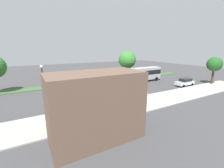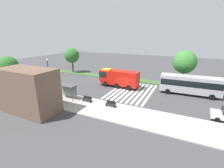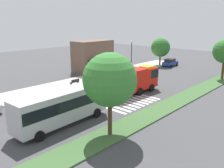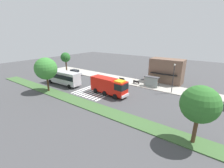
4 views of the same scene
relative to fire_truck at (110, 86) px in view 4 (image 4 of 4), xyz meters
The scene contains 15 objects.
ground_plane 3.23m from the fire_truck, 139.26° to the left, with size 120.00×120.00×0.00m, color #424244.
sidewalk 11.48m from the fire_truck, 99.64° to the left, with size 60.00×5.73×0.14m, color #ADA89E.
median_strip 7.07m from the fire_truck, 106.18° to the right, with size 60.00×3.00×0.14m, color #3D6033.
crosswalk 4.61m from the fire_truck, 156.76° to the left, with size 7.65×11.97×0.01m.
fire_truck is the anchor object (origin of this frame).
parked_car_west 20.40m from the fire_truck, 159.65° to the left, with size 4.66×2.08×1.73m.
transit_bus 14.00m from the fire_truck, behind, with size 10.52×3.16×3.55m.
bus_stop_shelter 11.24m from the fire_truck, 62.37° to the left, with size 3.50×1.40×2.46m.
bench_near_shelter 10.11m from the fire_truck, 83.05° to the left, with size 1.60×0.50×0.90m.
bench_west_of_shelter 10.52m from the fire_truck, 107.59° to the left, with size 1.60×0.50×0.90m.
street_lamp 13.85m from the fire_truck, 40.29° to the left, with size 0.36×0.36×6.37m.
storefront_building 17.51m from the fire_truck, 67.04° to the left, with size 8.37×4.99×6.36m.
sidewalk_tree_far_west 27.85m from the fire_truck, 160.44° to the left, with size 3.34×3.34×6.35m.
median_tree_far_west 14.43m from the fire_truck, 152.39° to the right, with size 4.82×4.82×7.56m.
median_tree_west 18.79m from the fire_truck, 20.58° to the right, with size 4.22×4.22×7.05m.
Camera 4 is at (20.54, -26.36, 12.39)m, focal length 24.74 mm.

